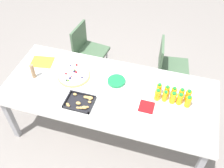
{
  "coord_description": "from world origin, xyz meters",
  "views": [
    {
      "loc": [
        -0.57,
        1.78,
        2.81
      ],
      "look_at": [
        -0.01,
        -0.08,
        0.75
      ],
      "focal_mm": 41.59,
      "sensor_mm": 36.0,
      "label": 1
    }
  ],
  "objects_px": {
    "fruit_pizza": "(74,75)",
    "napkin_stack": "(146,107)",
    "juice_bottle_2": "(174,92)",
    "juice_bottle_8": "(165,96)",
    "juice_bottle_1": "(181,94)",
    "paper_folder": "(42,62)",
    "juice_bottle_3": "(167,91)",
    "juice_bottle_6": "(180,99)",
    "party_table": "(109,94)",
    "juice_bottle_9": "(157,95)",
    "cardboard_tube": "(33,71)",
    "juice_bottle_0": "(188,95)",
    "juice_bottle_4": "(159,89)",
    "juice_bottle_7": "(173,98)",
    "snack_tray": "(81,102)",
    "chair_near_left": "(169,64)",
    "juice_bottle_5": "(188,102)",
    "plate_stack": "(116,81)",
    "chair_near_right": "(87,48)"
  },
  "relations": [
    {
      "from": "juice_bottle_9",
      "to": "chair_near_right",
      "type": "bearing_deg",
      "value": -37.28
    },
    {
      "from": "juice_bottle_7",
      "to": "snack_tray",
      "type": "height_order",
      "value": "juice_bottle_7"
    },
    {
      "from": "juice_bottle_2",
      "to": "plate_stack",
      "type": "height_order",
      "value": "juice_bottle_2"
    },
    {
      "from": "juice_bottle_3",
      "to": "napkin_stack",
      "type": "bearing_deg",
      "value": 53.05
    },
    {
      "from": "juice_bottle_2",
      "to": "juice_bottle_4",
      "type": "distance_m",
      "value": 0.15
    },
    {
      "from": "juice_bottle_0",
      "to": "juice_bottle_8",
      "type": "relative_size",
      "value": 1.04
    },
    {
      "from": "juice_bottle_1",
      "to": "paper_folder",
      "type": "height_order",
      "value": "juice_bottle_1"
    },
    {
      "from": "party_table",
      "to": "juice_bottle_8",
      "type": "relative_size",
      "value": 17.28
    },
    {
      "from": "fruit_pizza",
      "to": "napkin_stack",
      "type": "bearing_deg",
      "value": 166.69
    },
    {
      "from": "juice_bottle_0",
      "to": "juice_bottle_4",
      "type": "height_order",
      "value": "juice_bottle_4"
    },
    {
      "from": "juice_bottle_9",
      "to": "fruit_pizza",
      "type": "relative_size",
      "value": 0.37
    },
    {
      "from": "juice_bottle_6",
      "to": "chair_near_left",
      "type": "bearing_deg",
      "value": -77.51
    },
    {
      "from": "juice_bottle_0",
      "to": "juice_bottle_8",
      "type": "height_order",
      "value": "juice_bottle_0"
    },
    {
      "from": "chair_near_left",
      "to": "cardboard_tube",
      "type": "distance_m",
      "value": 1.72
    },
    {
      "from": "juice_bottle_2",
      "to": "juice_bottle_8",
      "type": "relative_size",
      "value": 1.0
    },
    {
      "from": "juice_bottle_7",
      "to": "chair_near_right",
      "type": "bearing_deg",
      "value": -33.55
    },
    {
      "from": "chair_near_right",
      "to": "juice_bottle_5",
      "type": "xyz_separation_m",
      "value": [
        -1.42,
        0.84,
        0.29
      ]
    },
    {
      "from": "juice_bottle_2",
      "to": "juice_bottle_7",
      "type": "distance_m",
      "value": 0.08
    },
    {
      "from": "snack_tray",
      "to": "juice_bottle_9",
      "type": "bearing_deg",
      "value": -159.39
    },
    {
      "from": "party_table",
      "to": "juice_bottle_1",
      "type": "distance_m",
      "value": 0.77
    },
    {
      "from": "juice_bottle_4",
      "to": "party_table",
      "type": "bearing_deg",
      "value": 11.86
    },
    {
      "from": "juice_bottle_8",
      "to": "juice_bottle_9",
      "type": "height_order",
      "value": "juice_bottle_9"
    },
    {
      "from": "juice_bottle_1",
      "to": "juice_bottle_3",
      "type": "distance_m",
      "value": 0.15
    },
    {
      "from": "juice_bottle_1",
      "to": "juice_bottle_7",
      "type": "xyz_separation_m",
      "value": [
        0.08,
        0.08,
        0.0
      ]
    },
    {
      "from": "juice_bottle_6",
      "to": "party_table",
      "type": "bearing_deg",
      "value": 2.93
    },
    {
      "from": "juice_bottle_8",
      "to": "juice_bottle_7",
      "type": "bearing_deg",
      "value": 178.61
    },
    {
      "from": "juice_bottle_9",
      "to": "cardboard_tube",
      "type": "relative_size",
      "value": 0.78
    },
    {
      "from": "juice_bottle_8",
      "to": "juice_bottle_9",
      "type": "bearing_deg",
      "value": 4.35
    },
    {
      "from": "paper_folder",
      "to": "juice_bottle_7",
      "type": "bearing_deg",
      "value": 173.66
    },
    {
      "from": "juice_bottle_6",
      "to": "snack_tray",
      "type": "distance_m",
      "value": 1.01
    },
    {
      "from": "juice_bottle_1",
      "to": "fruit_pizza",
      "type": "relative_size",
      "value": 0.36
    },
    {
      "from": "paper_folder",
      "to": "juice_bottle_6",
      "type": "bearing_deg",
      "value": 173.99
    },
    {
      "from": "juice_bottle_3",
      "to": "juice_bottle_5",
      "type": "relative_size",
      "value": 0.98
    },
    {
      "from": "juice_bottle_3",
      "to": "juice_bottle_6",
      "type": "xyz_separation_m",
      "value": [
        -0.14,
        0.07,
        0.0
      ]
    },
    {
      "from": "juice_bottle_0",
      "to": "cardboard_tube",
      "type": "distance_m",
      "value": 1.69
    },
    {
      "from": "party_table",
      "to": "juice_bottle_4",
      "type": "relative_size",
      "value": 15.81
    },
    {
      "from": "party_table",
      "to": "juice_bottle_5",
      "type": "bearing_deg",
      "value": -177.98
    },
    {
      "from": "chair_near_left",
      "to": "juice_bottle_9",
      "type": "bearing_deg",
      "value": -10.52
    },
    {
      "from": "juice_bottle_5",
      "to": "juice_bottle_6",
      "type": "height_order",
      "value": "juice_bottle_6"
    },
    {
      "from": "chair_near_left",
      "to": "napkin_stack",
      "type": "height_order",
      "value": "chair_near_left"
    },
    {
      "from": "chair_near_right",
      "to": "snack_tray",
      "type": "xyz_separation_m",
      "value": [
        -0.37,
        1.12,
        0.24
      ]
    },
    {
      "from": "juice_bottle_0",
      "to": "plate_stack",
      "type": "bearing_deg",
      "value": -2.39
    },
    {
      "from": "chair_near_right",
      "to": "napkin_stack",
      "type": "xyz_separation_m",
      "value": [
        -1.02,
        0.98,
        0.24
      ]
    },
    {
      "from": "party_table",
      "to": "juice_bottle_3",
      "type": "relative_size",
      "value": 17.04
    },
    {
      "from": "juice_bottle_1",
      "to": "napkin_stack",
      "type": "xyz_separation_m",
      "value": [
        0.31,
        0.22,
        -0.06
      ]
    },
    {
      "from": "chair_near_right",
      "to": "juice_bottle_5",
      "type": "height_order",
      "value": "juice_bottle_5"
    },
    {
      "from": "juice_bottle_1",
      "to": "plate_stack",
      "type": "xyz_separation_m",
      "value": [
        0.7,
        -0.03,
        -0.05
      ]
    },
    {
      "from": "chair_near_left",
      "to": "juice_bottle_5",
      "type": "xyz_separation_m",
      "value": [
        -0.27,
        0.84,
        0.29
      ]
    },
    {
      "from": "juice_bottle_1",
      "to": "juice_bottle_6",
      "type": "height_order",
      "value": "juice_bottle_6"
    },
    {
      "from": "cardboard_tube",
      "to": "juice_bottle_6",
      "type": "bearing_deg",
      "value": -177.15
    }
  ]
}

